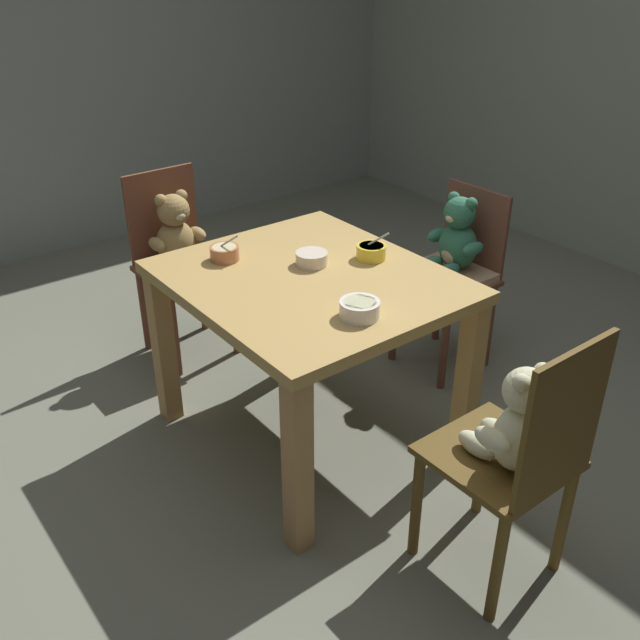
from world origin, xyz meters
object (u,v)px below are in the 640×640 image
teddy_chair_near_right (517,440)px  teddy_chair_far_center (453,257)px  porridge_bowl_white_near_right (360,309)px  dining_table (310,305)px  porridge_bowl_yellow_far_center (371,252)px  teddy_chair_near_left (177,246)px  porridge_bowl_cream_center (312,258)px  porridge_bowl_terracotta_near_left (225,253)px

teddy_chair_near_right → teddy_chair_far_center: bearing=-39.1°
teddy_chair_near_right → porridge_bowl_white_near_right: size_ratio=6.78×
dining_table → teddy_chair_near_right: (0.95, 0.05, -0.07)m
teddy_chair_far_center → porridge_bowl_yellow_far_center: bearing=7.5°
teddy_chair_near_left → porridge_bowl_white_near_right: bearing=-0.6°
teddy_chair_near_left → teddy_chair_near_right: 1.90m
teddy_chair_near_left → teddy_chair_near_right: size_ratio=0.97×
teddy_chair_near_left → porridge_bowl_yellow_far_center: teddy_chair_near_left is taller
porridge_bowl_white_near_right → teddy_chair_near_right: bearing=9.8°
teddy_chair_near_right → porridge_bowl_cream_center: 1.05m
teddy_chair_far_center → porridge_bowl_cream_center: bearing=-1.7°
teddy_chair_near_right → porridge_bowl_cream_center: teddy_chair_near_right is taller
porridge_bowl_cream_center → porridge_bowl_terracotta_near_left: (-0.24, -0.24, 0.00)m
teddy_chair_far_center → porridge_bowl_terracotta_near_left: size_ratio=7.43×
porridge_bowl_cream_center → porridge_bowl_terracotta_near_left: porridge_bowl_terracotta_near_left is taller
teddy_chair_near_left → porridge_bowl_terracotta_near_left: 0.67m
porridge_bowl_white_near_right → porridge_bowl_cream_center: size_ratio=1.10×
porridge_bowl_white_near_right → teddy_chair_near_left: bearing=-179.7°
teddy_chair_near_right → porridge_bowl_white_near_right: bearing=9.6°
dining_table → porridge_bowl_cream_center: porridge_bowl_cream_center is taller
teddy_chair_near_right → teddy_chair_far_center: size_ratio=1.09×
dining_table → porridge_bowl_white_near_right: porridge_bowl_white_near_right is taller
porridge_bowl_cream_center → porridge_bowl_yellow_far_center: bearing=66.1°
teddy_chair_far_center → porridge_bowl_terracotta_near_left: (-0.25, -1.04, 0.21)m
teddy_chair_far_center → porridge_bowl_cream_center: size_ratio=6.83×
porridge_bowl_yellow_far_center → porridge_bowl_cream_center: bearing=-113.9°
dining_table → porridge_bowl_cream_center: 0.18m
porridge_bowl_white_near_right → porridge_bowl_terracotta_near_left: bearing=-170.4°
porridge_bowl_yellow_far_center → porridge_bowl_cream_center: 0.24m
porridge_bowl_white_near_right → porridge_bowl_terracotta_near_left: porridge_bowl_terracotta_near_left is taller
porridge_bowl_white_near_right → dining_table: bearing=170.7°
teddy_chair_near_right → porridge_bowl_yellow_far_center: bearing=-14.6°
teddy_chair_near_right → teddy_chair_far_center: 1.31m
dining_table → teddy_chair_far_center: (-0.07, 0.87, -0.06)m
teddy_chair_near_left → porridge_bowl_yellow_far_center: (0.96, 0.35, 0.21)m
dining_table → porridge_bowl_terracotta_near_left: bearing=-151.6°
teddy_chair_near_left → teddy_chair_far_center: (0.88, 0.93, -0.00)m
teddy_chair_near_left → porridge_bowl_yellow_far_center: bearing=19.0°
dining_table → teddy_chair_near_left: 0.95m
teddy_chair_near_left → porridge_bowl_cream_center: 0.90m
teddy_chair_near_left → teddy_chair_far_center: size_ratio=1.05×
dining_table → porridge_bowl_white_near_right: (0.35, -0.06, 0.15)m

